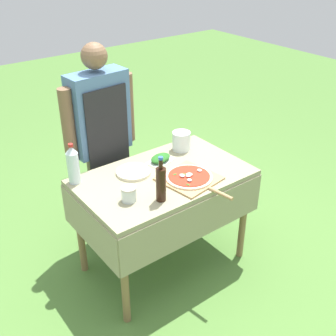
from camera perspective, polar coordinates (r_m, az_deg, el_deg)
The scene contains 10 objects.
ground_plane at distance 3.25m, azimuth -0.59°, elevation -12.58°, with size 12.00×12.00×0.00m, color #517F38.
prep_table at distance 2.86m, azimuth -0.65°, elevation -2.85°, with size 1.16×0.72×0.76m.
person_cook at distance 3.06m, azimuth -9.06°, elevation 4.79°, with size 0.58×0.22×1.55m.
pizza_on_peel at distance 2.74m, azimuth 3.00°, elevation -1.36°, with size 0.39×0.54×0.05m.
oil_bottle at distance 2.49m, azimuth -0.96°, elevation -2.10°, with size 0.06×0.06×0.29m.
water_bottle at distance 2.72m, azimuth -12.75°, elevation 0.46°, with size 0.08×0.08×0.28m.
herb_container at distance 2.95m, azimuth -1.02°, elevation 1.29°, with size 0.22×0.17×0.05m.
mixing_tub at distance 3.10m, azimuth 1.81°, elevation 3.68°, with size 0.13×0.13×0.14m, color silver.
plate_stack at distance 2.82m, azimuth -4.70°, elevation -0.54°, with size 0.24×0.24×0.02m.
sauce_jar at distance 2.53m, azimuth -5.33°, elevation -3.63°, with size 0.09×0.09×0.09m.
Camera 1 is at (-1.43, -1.93, 2.19)m, focal length 45.00 mm.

